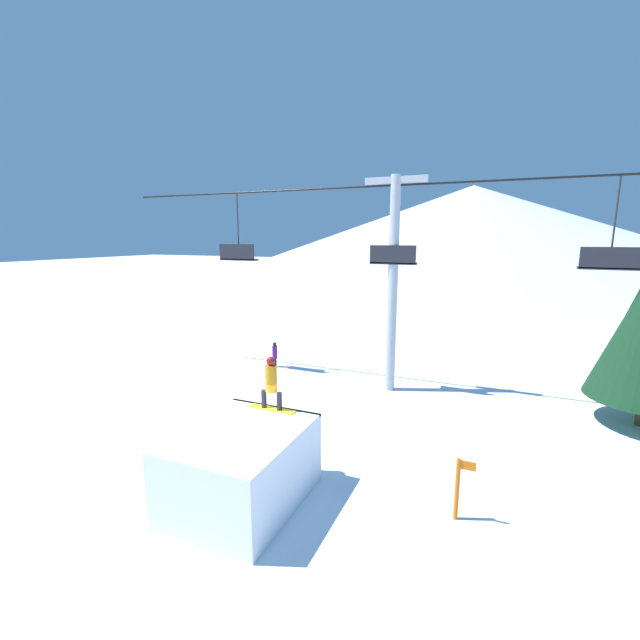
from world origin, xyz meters
TOP-DOWN VIEW (x-y plane):
  - ground_plane at (0.00, 0.00)m, footprint 220.00×220.00m
  - mountain_ridge at (0.00, 71.90)m, footprint 85.75×85.75m
  - snow_ramp at (0.54, -0.92)m, footprint 2.64×3.34m
  - snowboarder at (0.58, 0.49)m, footprint 1.31×0.30m
  - chairlift at (1.86, 7.96)m, footprint 25.31×0.44m
  - trail_marker at (5.30, 0.42)m, footprint 0.41×0.10m
  - distant_skier at (-4.04, 8.85)m, footprint 0.24×0.24m

SIDE VIEW (x-z plane):
  - ground_plane at x=0.00m, z-range 0.00..0.00m
  - distant_skier at x=-4.04m, z-range 0.05..1.28m
  - trail_marker at x=5.30m, z-range 0.05..1.51m
  - snow_ramp at x=0.54m, z-range 0.00..1.79m
  - snowboarder at x=0.58m, z-range 1.80..3.23m
  - chairlift at x=1.86m, z-range 0.86..9.40m
  - mountain_ridge at x=0.00m, z-range 0.00..14.94m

